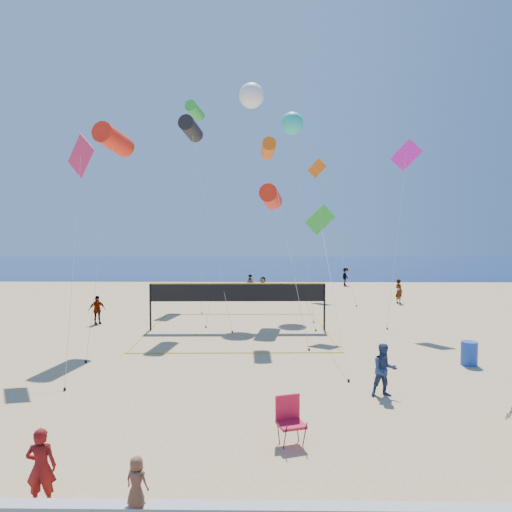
{
  "coord_description": "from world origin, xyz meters",
  "views": [
    {
      "loc": [
        1.25,
        -10.47,
        5.21
      ],
      "look_at": [
        1.08,
        2.0,
        4.55
      ],
      "focal_mm": 32.0,
      "sensor_mm": 36.0,
      "label": 1
    }
  ],
  "objects_px": {
    "woman": "(41,467)",
    "camp_chair": "(290,417)",
    "trash_barrel": "(469,353)",
    "volleyball_net": "(238,298)"
  },
  "relations": [
    {
      "from": "camp_chair",
      "to": "trash_barrel",
      "type": "relative_size",
      "value": 1.4
    },
    {
      "from": "woman",
      "to": "camp_chair",
      "type": "xyz_separation_m",
      "value": [
        4.87,
        2.65,
        -0.09
      ]
    },
    {
      "from": "woman",
      "to": "trash_barrel",
      "type": "xyz_separation_m",
      "value": [
        12.3,
        9.39,
        -0.29
      ]
    },
    {
      "from": "woman",
      "to": "camp_chair",
      "type": "bearing_deg",
      "value": -159.9
    },
    {
      "from": "camp_chair",
      "to": "trash_barrel",
      "type": "xyz_separation_m",
      "value": [
        7.44,
        6.74,
        -0.2
      ]
    },
    {
      "from": "volleyball_net",
      "to": "trash_barrel",
      "type": "bearing_deg",
      "value": -34.8
    },
    {
      "from": "volleyball_net",
      "to": "camp_chair",
      "type": "bearing_deg",
      "value": -82.63
    },
    {
      "from": "camp_chair",
      "to": "volleyball_net",
      "type": "bearing_deg",
      "value": 80.82
    },
    {
      "from": "trash_barrel",
      "to": "volleyball_net",
      "type": "height_order",
      "value": "volleyball_net"
    },
    {
      "from": "camp_chair",
      "to": "volleyball_net",
      "type": "height_order",
      "value": "volleyball_net"
    }
  ]
}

